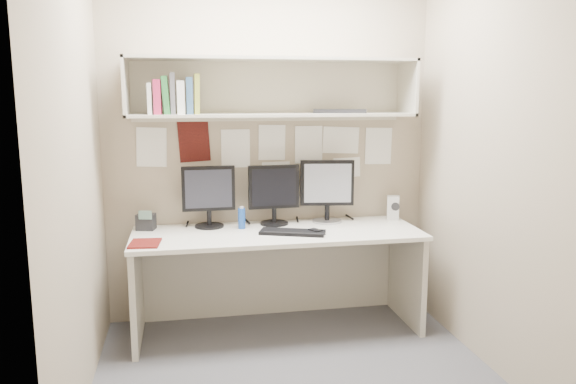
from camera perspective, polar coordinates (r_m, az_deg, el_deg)
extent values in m
cube|color=#49494E|center=(3.59, 0.78, -17.87)|extent=(2.40, 2.00, 0.01)
cube|color=#9F8F79|center=(4.18, -1.93, 4.78)|extent=(2.40, 0.02, 2.60)
cube|color=#9F8F79|center=(2.24, 5.98, 0.30)|extent=(2.40, 0.02, 2.60)
cube|color=#9F8F79|center=(3.18, -20.87, 2.55)|extent=(0.02, 2.00, 2.60)
cube|color=#9F8F79|center=(3.63, 19.75, 3.44)|extent=(0.02, 2.00, 2.60)
cube|color=silver|center=(3.92, -1.07, -4.23)|extent=(2.00, 0.70, 0.03)
cube|color=beige|center=(4.34, -1.79, -7.86)|extent=(1.96, 0.02, 0.70)
cube|color=beige|center=(3.97, -1.51, 7.84)|extent=(2.00, 0.38, 0.02)
cube|color=beige|center=(3.97, -1.54, 13.33)|extent=(2.00, 0.38, 0.02)
cube|color=beige|center=(4.15, -1.93, 10.55)|extent=(2.00, 0.02, 0.40)
cube|color=beige|center=(3.93, -16.15, 10.22)|extent=(0.02, 0.38, 0.40)
cube|color=beige|center=(4.24, 12.02, 10.33)|extent=(0.02, 0.38, 0.40)
cylinder|color=black|center=(4.08, -7.99, -3.43)|extent=(0.21, 0.21, 0.02)
cylinder|color=black|center=(4.07, -8.01, -2.62)|extent=(0.03, 0.03, 0.10)
cube|color=black|center=(4.04, -8.09, 0.36)|extent=(0.38, 0.04, 0.32)
cube|color=black|center=(4.02, -8.07, 0.31)|extent=(0.33, 0.01, 0.27)
cylinder|color=black|center=(4.13, -1.41, -3.19)|extent=(0.21, 0.21, 0.01)
cylinder|color=black|center=(4.12, -1.41, -2.39)|extent=(0.03, 0.03, 0.10)
cube|color=black|center=(4.09, -1.45, 0.53)|extent=(0.38, 0.05, 0.32)
cube|color=black|center=(4.07, -1.41, 0.48)|extent=(0.33, 0.02, 0.27)
cylinder|color=#A5A5AA|center=(4.21, 3.99, -2.94)|extent=(0.22, 0.22, 0.02)
cylinder|color=black|center=(4.20, 4.00, -2.11)|extent=(0.04, 0.04, 0.11)
cube|color=black|center=(4.17, 3.99, 0.93)|extent=(0.40, 0.09, 0.34)
cube|color=#B8B8BD|center=(4.15, 4.06, 0.89)|extent=(0.34, 0.05, 0.29)
cube|color=black|center=(3.85, 0.45, -4.11)|extent=(0.47, 0.30, 0.02)
cube|color=black|center=(3.86, 2.79, -4.02)|extent=(0.09, 0.11, 0.03)
cube|color=#BBBBB6|center=(4.35, 10.62, -1.57)|extent=(0.12, 0.12, 0.18)
cylinder|color=black|center=(4.31, 10.86, -1.46)|extent=(0.06, 0.03, 0.06)
cylinder|color=#153F97|center=(4.00, -4.73, -2.70)|extent=(0.05, 0.05, 0.15)
cylinder|color=white|center=(3.98, -4.74, -1.60)|extent=(0.03, 0.03, 0.02)
cube|color=#58110F|center=(3.70, -14.33, -5.08)|extent=(0.21, 0.24, 0.01)
cube|color=black|center=(4.08, -14.23, -2.95)|extent=(0.14, 0.13, 0.11)
cube|color=#4C6659|center=(4.01, -14.31, -2.28)|extent=(0.09, 0.03, 0.06)
cube|color=silver|center=(3.88, -13.85, 9.18)|extent=(0.03, 0.17, 0.21)
cube|color=#AA1F47|center=(3.87, -13.13, 9.38)|extent=(0.05, 0.17, 0.23)
cube|color=#21632B|center=(3.87, -12.31, 9.57)|extent=(0.04, 0.17, 0.25)
cube|color=#4A494E|center=(3.87, -11.63, 9.76)|extent=(0.03, 0.17, 0.27)
cube|color=silver|center=(3.87, -10.84, 9.40)|extent=(0.05, 0.17, 0.22)
cube|color=#2C4C6F|center=(3.87, -9.98, 9.59)|extent=(0.04, 0.17, 0.24)
cube|color=olive|center=(3.87, -9.25, 9.78)|extent=(0.03, 0.17, 0.27)
cube|color=black|center=(4.08, 5.26, 8.19)|extent=(0.40, 0.23, 0.03)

